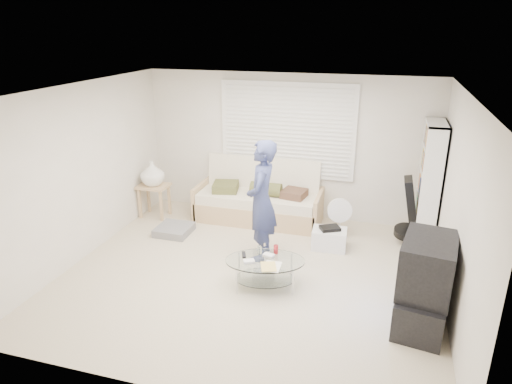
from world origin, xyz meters
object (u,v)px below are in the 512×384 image
(coffee_table, at_px, (265,265))
(bookshelf, at_px, (429,184))
(futon_sofa, at_px, (259,201))
(tv_unit, at_px, (425,284))

(coffee_table, bearing_deg, bookshelf, 44.33)
(bookshelf, xyz_separation_m, coffee_table, (-2.05, -2.00, -0.65))
(futon_sofa, height_order, tv_unit, tv_unit)
(futon_sofa, xyz_separation_m, coffee_table, (0.67, -2.09, -0.04))
(tv_unit, bearing_deg, coffee_table, 171.88)
(tv_unit, distance_m, coffee_table, 1.95)
(futon_sofa, bearing_deg, tv_unit, -42.36)
(futon_sofa, bearing_deg, coffee_table, -72.20)
(bookshelf, height_order, coffee_table, bookshelf)
(tv_unit, bearing_deg, futon_sofa, 137.64)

